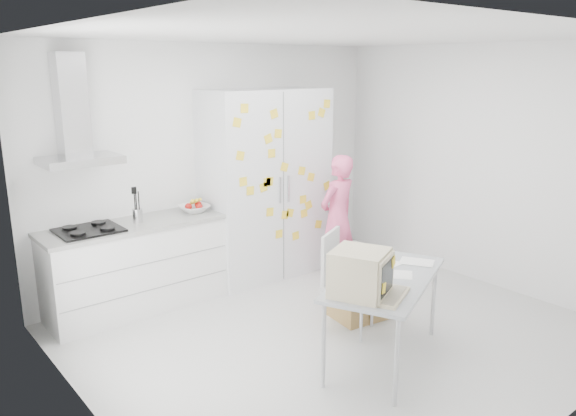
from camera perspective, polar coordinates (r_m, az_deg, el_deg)
floor at (r=5.46m, az=4.83°, el=-12.61°), size 4.50×4.00×0.02m
walls at (r=5.52m, az=-0.05°, el=2.74°), size 4.52×4.01×2.70m
ceiling at (r=4.88m, az=5.53°, el=17.10°), size 4.50×4.00×0.02m
counter_run at (r=5.97m, az=-15.14°, el=-5.63°), size 1.84×0.63×1.28m
range_hood at (r=5.62m, az=-20.94°, el=8.28°), size 0.70×0.48×1.01m
tall_cabinet at (r=6.58m, az=-2.24°, el=2.39°), size 1.50×0.68×2.20m
person at (r=6.57m, az=5.05°, el=-0.95°), size 0.58×0.43×1.47m
desk at (r=4.49m, az=8.40°, el=-6.99°), size 1.55×1.21×1.11m
chair at (r=5.32m, az=5.50°, el=-6.85°), size 0.58×0.58×0.96m
cardboard_box at (r=5.71m, az=7.29°, el=-8.91°), size 0.58×0.49×0.46m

